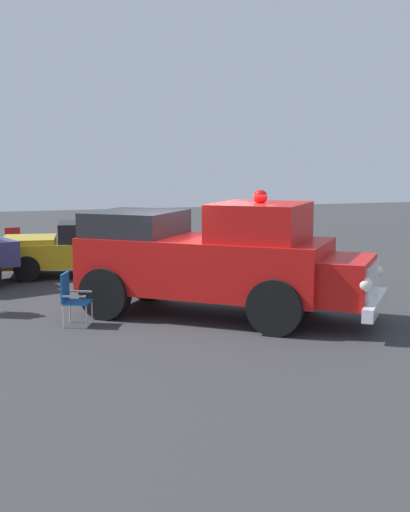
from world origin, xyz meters
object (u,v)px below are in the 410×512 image
Objects in this scene: lawn_chair_by_car at (71,295)px; vintage_fire_truck at (216,258)px; lawn_chair_spare at (13,241)px; classic_hot_rod at (82,248)px.

vintage_fire_truck is at bearing -93.91° from lawn_chair_by_car.
lawn_chair_spare is at bearing 3.50° from lawn_chair_by_car.
lawn_chair_by_car is 1.00× the size of lawn_chair_spare.
lawn_chair_by_car is 9.24m from lawn_chair_spare.
lawn_chair_spare is at bearing 20.04° from vintage_fire_truck.
vintage_fire_truck is 5.84× the size of lawn_chair_spare.
vintage_fire_truck is 6.17m from classic_hot_rod.
classic_hot_rod is at bearing -155.17° from lawn_chair_spare.
lawn_chair_by_car is (-5.69, 1.07, -0.16)m from classic_hot_rod.
classic_hot_rod is 3.90m from lawn_chair_spare.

